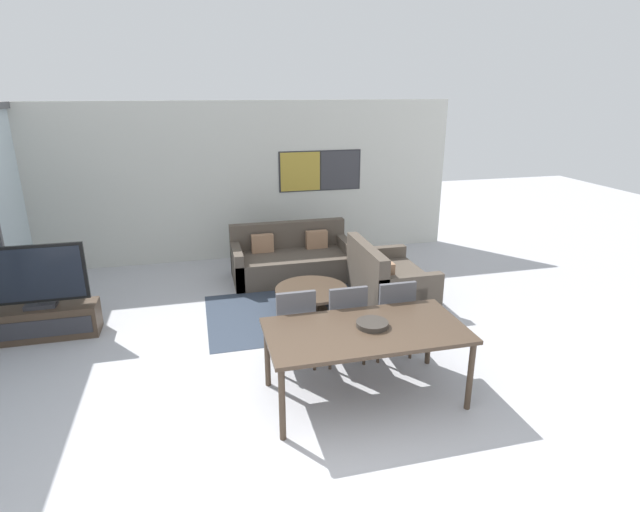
{
  "coord_description": "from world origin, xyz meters",
  "views": [
    {
      "loc": [
        -0.76,
        -3.26,
        3.0
      ],
      "look_at": [
        0.73,
        2.62,
        0.95
      ],
      "focal_mm": 28.0,
      "sensor_mm": 36.0,
      "label": 1
    }
  ],
  "objects": [
    {
      "name": "area_rug",
      "position": [
        0.7,
        3.01,
        0.0
      ],
      "size": [
        2.9,
        1.78,
        0.01
      ],
      "color": "#333D4C",
      "rests_on": "ground_plane"
    },
    {
      "name": "dining_chair_centre",
      "position": [
        0.75,
        1.58,
        0.52
      ],
      "size": [
        0.46,
        0.46,
        0.96
      ],
      "color": "#4C4C51",
      "rests_on": "ground_plane"
    },
    {
      "name": "sofa_side",
      "position": [
        1.88,
        3.17,
        0.28
      ],
      "size": [
        0.95,
        1.43,
        0.86
      ],
      "rotation": [
        0.0,
        0.0,
        1.57
      ],
      "color": "#51473D",
      "rests_on": "ground_plane"
    },
    {
      "name": "dining_chair_left",
      "position": [
        0.18,
        1.61,
        0.52
      ],
      "size": [
        0.46,
        0.46,
        0.96
      ],
      "color": "#4C4C51",
      "rests_on": "ground_plane"
    },
    {
      "name": "dining_table",
      "position": [
        0.75,
        0.88,
        0.7
      ],
      "size": [
        1.96,
        1.01,
        0.77
      ],
      "color": "#423326",
      "rests_on": "ground_plane"
    },
    {
      "name": "tv_console",
      "position": [
        -2.73,
        3.1,
        0.2
      ],
      "size": [
        1.29,
        0.42,
        0.41
      ],
      "color": "#423326",
      "rests_on": "ground_plane"
    },
    {
      "name": "fruit_bowl",
      "position": [
        0.83,
        0.92,
        0.79
      ],
      "size": [
        0.32,
        0.32,
        0.05
      ],
      "color": "#332D28",
      "rests_on": "dining_table"
    },
    {
      "name": "dining_chair_right",
      "position": [
        1.32,
        1.59,
        0.52
      ],
      "size": [
        0.46,
        0.46,
        0.96
      ],
      "color": "#4C4C51",
      "rests_on": "ground_plane"
    },
    {
      "name": "coffee_table",
      "position": [
        0.7,
        3.01,
        0.26
      ],
      "size": [
        1.01,
        1.01,
        0.35
      ],
      "color": "#423326",
      "rests_on": "ground_plane"
    },
    {
      "name": "wall_back",
      "position": [
        0.04,
        5.69,
        1.4
      ],
      "size": [
        7.97,
        0.09,
        2.8
      ],
      "color": "silver",
      "rests_on": "ground_plane"
    },
    {
      "name": "sofa_main",
      "position": [
        0.7,
        4.45,
        0.28
      ],
      "size": [
        1.95,
        0.95,
        0.86
      ],
      "color": "#51473D",
      "rests_on": "ground_plane"
    },
    {
      "name": "television",
      "position": [
        -2.73,
        3.1,
        0.81
      ],
      "size": [
        1.17,
        0.2,
        0.81
      ],
      "color": "#2D2D33",
      "rests_on": "tv_console"
    },
    {
      "name": "ground_plane",
      "position": [
        0.0,
        0.0,
        0.0
      ],
      "size": [
        24.0,
        24.0,
        0.0
      ],
      "primitive_type": "plane",
      "color": "#B2B2B7"
    }
  ]
}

